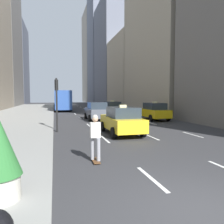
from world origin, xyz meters
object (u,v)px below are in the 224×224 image
at_px(sedan_black_near, 97,111).
at_px(traffic_light_pole, 57,96).
at_px(taxi_second, 154,111).
at_px(skateboarder, 95,136).
at_px(taxi_lead, 112,108).
at_px(city_bus, 62,100).
at_px(taxi_third, 122,120).

xyz_separation_m(sedan_black_near, traffic_light_pole, (-3.95, -6.42, 1.49)).
relative_size(sedan_black_near, traffic_light_pole, 1.24).
bearing_deg(sedan_black_near, traffic_light_pole, -121.62).
bearing_deg(taxi_second, skateboarder, -123.75).
bearing_deg(taxi_second, sedan_black_near, 166.23).
bearing_deg(taxi_lead, traffic_light_pole, -121.60).
distance_m(skateboarder, traffic_light_pole, 7.60).
height_order(city_bus, skateboarder, city_bus).
xyz_separation_m(taxi_lead, city_bus, (-5.61, 12.15, 0.91)).
xyz_separation_m(taxi_second, city_bus, (-8.41, 18.08, 0.91)).
distance_m(taxi_second, taxi_third, 9.02).
relative_size(skateboarder, traffic_light_pole, 0.48).
distance_m(taxi_second, sedan_black_near, 5.77).
distance_m(sedan_black_near, skateboarder, 14.03).
height_order(taxi_third, sedan_black_near, taxi_third).
height_order(city_bus, traffic_light_pole, traffic_light_pole).
bearing_deg(taxi_lead, skateboarder, -106.66).
height_order(taxi_second, skateboarder, taxi_second).
bearing_deg(skateboarder, city_bus, 90.24).
relative_size(taxi_second, skateboarder, 2.52).
relative_size(taxi_third, city_bus, 0.38).
bearing_deg(skateboarder, taxi_lead, 73.34).
bearing_deg(taxi_second, taxi_third, -128.38).
xyz_separation_m(city_bus, skateboarder, (0.13, -30.48, -0.82)).
xyz_separation_m(taxi_second, skateboarder, (-8.28, -12.40, 0.08)).
bearing_deg(skateboarder, sedan_black_near, 78.97).
xyz_separation_m(taxi_lead, traffic_light_pole, (-6.75, -10.97, 1.53)).
height_order(taxi_lead, taxi_third, same).
distance_m(city_bus, skateboarder, 30.49).
xyz_separation_m(taxi_second, traffic_light_pole, (-9.55, -5.04, 1.53)).
bearing_deg(traffic_light_pole, taxi_third, -27.16).
xyz_separation_m(taxi_lead, taxi_third, (-2.80, -13.00, 0.00)).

